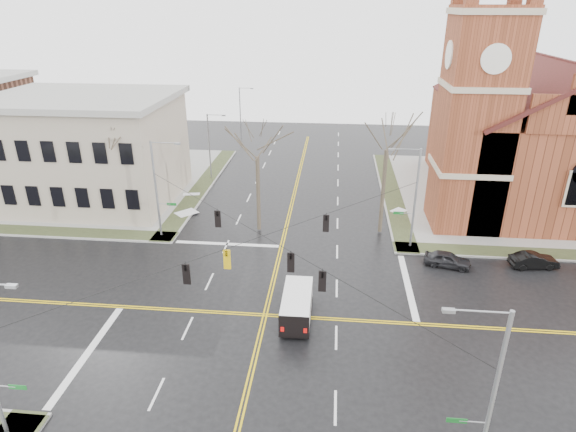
# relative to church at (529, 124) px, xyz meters

# --- Properties ---
(ground) EXTENTS (120.00, 120.00, 0.00)m
(ground) POSITION_rel_church_xyz_m (-24.76, -24.78, -8.43)
(ground) COLOR black
(ground) RESTS_ON ground
(sidewalks) EXTENTS (80.00, 80.00, 0.17)m
(sidewalks) POSITION_rel_church_xyz_m (-24.76, -24.78, -8.36)
(sidewalks) COLOR gray
(sidewalks) RESTS_ON ground
(road_markings) EXTENTS (100.00, 100.00, 0.01)m
(road_markings) POSITION_rel_church_xyz_m (-24.76, -24.78, -8.43)
(road_markings) COLOR gold
(road_markings) RESTS_ON ground
(church) EXTENTS (24.28, 27.48, 27.50)m
(church) POSITION_rel_church_xyz_m (0.00, 0.00, 0.00)
(church) COLOR brown
(church) RESTS_ON ground
(civic_building_a) EXTENTS (18.00, 14.00, 11.00)m
(civic_building_a) POSITION_rel_church_xyz_m (-46.76, -4.78, -2.93)
(civic_building_a) COLOR gray
(civic_building_a) RESTS_ON ground
(signal_pole_ne) EXTENTS (2.75, 0.22, 9.00)m
(signal_pole_ne) POSITION_rel_church_xyz_m (-13.44, -13.28, -3.48)
(signal_pole_ne) COLOR gray
(signal_pole_ne) RESTS_ON ground
(signal_pole_nw) EXTENTS (2.75, 0.22, 9.00)m
(signal_pole_nw) POSITION_rel_church_xyz_m (-36.09, -13.28, -3.48)
(signal_pole_nw) COLOR gray
(signal_pole_nw) RESTS_ON ground
(signal_pole_se) EXTENTS (2.75, 0.22, 9.00)m
(signal_pole_se) POSITION_rel_church_xyz_m (-13.44, -36.28, -3.48)
(signal_pole_se) COLOR gray
(signal_pole_se) RESTS_ON ground
(span_wires) EXTENTS (23.02, 23.02, 0.03)m
(span_wires) POSITION_rel_church_xyz_m (-24.76, -24.78, -2.23)
(span_wires) COLOR black
(span_wires) RESTS_ON ground
(traffic_signals) EXTENTS (8.21, 8.26, 1.30)m
(traffic_signals) POSITION_rel_church_xyz_m (-24.76, -25.45, -2.98)
(traffic_signals) COLOR black
(traffic_signals) RESTS_ON ground
(streetlight_north_a) EXTENTS (2.30, 0.20, 8.00)m
(streetlight_north_a) POSITION_rel_church_xyz_m (-35.42, 3.22, -3.97)
(streetlight_north_a) COLOR gray
(streetlight_north_a) RESTS_ON ground
(streetlight_north_b) EXTENTS (2.30, 0.20, 8.00)m
(streetlight_north_b) POSITION_rel_church_xyz_m (-35.42, 23.22, -3.97)
(streetlight_north_b) COLOR gray
(streetlight_north_b) RESTS_ON ground
(cargo_van) EXTENTS (2.00, 5.11, 1.93)m
(cargo_van) POSITION_rel_church_xyz_m (-22.51, -24.74, -7.29)
(cargo_van) COLOR white
(cargo_van) RESTS_ON ground
(parked_car_a) EXTENTS (4.02, 2.37, 1.28)m
(parked_car_a) POSITION_rel_church_xyz_m (-10.67, -16.45, -7.79)
(parked_car_a) COLOR black
(parked_car_a) RESTS_ON ground
(parked_car_b) EXTENTS (4.02, 1.85, 1.28)m
(parked_car_b) POSITION_rel_church_xyz_m (-3.60, -15.94, -7.80)
(parked_car_b) COLOR black
(parked_car_b) RESTS_ON ground
(tree_nw_far) EXTENTS (4.00, 4.00, 11.78)m
(tree_nw_far) POSITION_rel_church_xyz_m (-40.16, -10.68, 0.09)
(tree_nw_far) COLOR #352D22
(tree_nw_far) RESTS_ON ground
(tree_nw_near) EXTENTS (4.00, 4.00, 10.83)m
(tree_nw_near) POSITION_rel_church_xyz_m (-27.29, -11.12, -0.58)
(tree_nw_near) COLOR #352D22
(tree_nw_near) RESTS_ON ground
(tree_ne) EXTENTS (4.00, 4.00, 12.03)m
(tree_ne) POSITION_rel_church_xyz_m (-15.75, -10.49, 0.27)
(tree_ne) COLOR #352D22
(tree_ne) RESTS_ON ground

